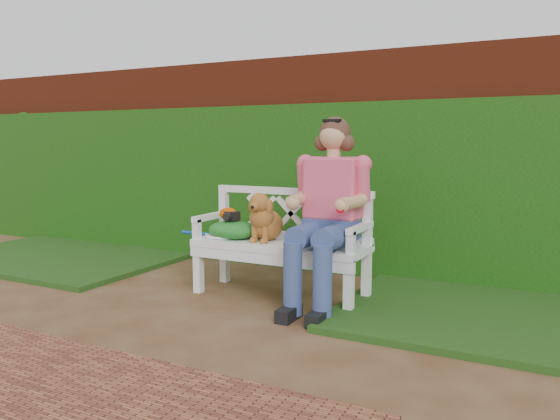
% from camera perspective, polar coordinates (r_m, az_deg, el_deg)
% --- Properties ---
extents(ground, '(60.00, 60.00, 0.00)m').
position_cam_1_polar(ground, '(4.51, -9.62, -10.00)').
color(ground, '#4F2B14').
extents(brick_wall, '(10.00, 0.30, 2.20)m').
position_cam_1_polar(brick_wall, '(5.94, 1.26, 5.00)').
color(brick_wall, maroon).
rests_on(brick_wall, ground).
extents(ivy_hedge, '(10.00, 0.18, 1.70)m').
position_cam_1_polar(ivy_hedge, '(5.76, 0.29, 2.44)').
color(ivy_hedge, '#276210').
rests_on(ivy_hedge, ground).
extents(grass_left, '(2.60, 2.00, 0.05)m').
position_cam_1_polar(grass_left, '(6.75, -21.45, -4.44)').
color(grass_left, '#1B3B16').
rests_on(grass_left, ground).
extents(grass_right, '(2.60, 2.00, 0.05)m').
position_cam_1_polar(grass_right, '(4.53, 23.87, -10.12)').
color(grass_right, '#1B3B16').
rests_on(grass_right, ground).
extents(brick_paving, '(4.00, 1.20, 0.03)m').
position_cam_1_polar(brick_paving, '(3.45, -26.47, -15.90)').
color(brick_paving, brown).
rests_on(brick_paving, ground).
extents(garden_bench, '(1.64, 0.77, 0.48)m').
position_cam_1_polar(garden_bench, '(4.69, 0.00, -6.20)').
color(garden_bench, white).
rests_on(garden_bench, ground).
extents(seated_woman, '(0.67, 0.89, 1.55)m').
position_cam_1_polar(seated_woman, '(4.38, 5.29, -0.02)').
color(seated_woman, '#C9383D').
rests_on(seated_woman, ground).
extents(dog, '(0.30, 0.40, 0.42)m').
position_cam_1_polar(dog, '(4.65, -1.53, -0.64)').
color(dog, brown).
rests_on(dog, garden_bench).
extents(tennis_racket, '(0.64, 0.27, 0.03)m').
position_cam_1_polar(tennis_racket, '(4.88, -6.31, -2.65)').
color(tennis_racket, white).
rests_on(tennis_racket, garden_bench).
extents(green_bag, '(0.47, 0.37, 0.16)m').
position_cam_1_polar(green_bag, '(4.80, -4.94, -2.04)').
color(green_bag, '#308C39').
rests_on(green_bag, garden_bench).
extents(camera_item, '(0.14, 0.12, 0.08)m').
position_cam_1_polar(camera_item, '(4.80, -5.06, -0.62)').
color(camera_item, black).
rests_on(camera_item, green_bag).
extents(baseball_glove, '(0.18, 0.14, 0.11)m').
position_cam_1_polar(baseball_glove, '(4.84, -5.43, -0.39)').
color(baseball_glove, '#CE4700').
rests_on(baseball_glove, green_bag).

